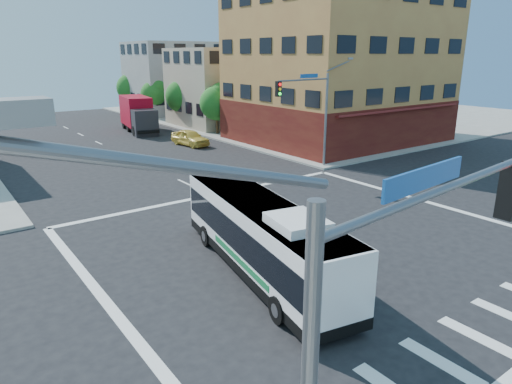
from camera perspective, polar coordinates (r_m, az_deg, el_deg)
ground at (r=21.01m, az=7.95°, el=-6.58°), size 120.00×120.00×0.00m
sidewalk_ne at (r=69.30m, az=8.79°, el=9.81°), size 50.00×50.00×0.15m
corner_building_ne at (r=46.58m, az=10.29°, el=13.60°), size 18.10×15.44×14.00m
building_east_near at (r=56.77m, az=-3.62°, el=12.96°), size 12.06×10.06×9.00m
building_east_far at (r=68.92m, az=-10.13°, el=13.83°), size 12.06×10.06×10.00m
signal_mast_ne at (r=33.42m, az=6.89°, el=11.02°), size 7.91×1.13×8.07m
signal_mast_sw at (r=6.39m, az=17.47°, el=-15.20°), size 7.91×1.01×8.07m
street_tree_a at (r=49.04m, az=-4.79°, el=11.26°), size 3.60×3.60×5.53m
street_tree_b at (r=55.98m, az=-9.19°, el=11.96°), size 3.80×3.80×5.79m
street_tree_c at (r=63.20m, az=-12.59°, el=12.04°), size 3.40×3.40×5.29m
street_tree_d at (r=70.54m, az=-15.33°, el=12.65°), size 4.00×4.00×6.03m
transit_bus at (r=17.73m, az=0.69°, el=-5.49°), size 4.27×11.01×3.19m
box_truck at (r=53.01m, az=-14.51°, el=9.30°), size 3.84×8.72×3.79m
parked_car at (r=43.86m, az=-8.24°, el=6.75°), size 2.35×4.60×1.50m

